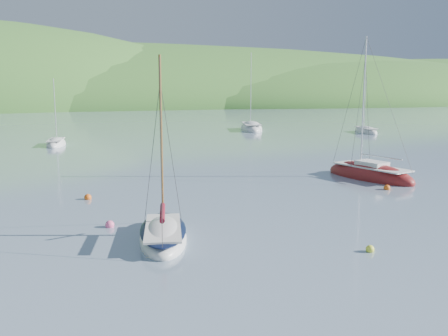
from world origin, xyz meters
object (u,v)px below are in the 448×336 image
object	(u,v)px
sloop_red	(370,175)
distant_sloop_a	(56,144)
daysailer_white	(163,236)
distant_sloop_b	(251,129)
distant_sloop_d	(366,132)

from	to	relation	value
sloop_red	distant_sloop_a	distance (m)	38.54
daysailer_white	sloop_red	bearing A→B (deg)	40.96
sloop_red	distant_sloop_b	distance (m)	41.78
distant_sloop_a	daysailer_white	bearing A→B (deg)	-74.96
daysailer_white	distant_sloop_a	size ratio (longest dim) A/B	1.08
distant_sloop_d	distant_sloop_b	bearing A→B (deg)	159.12
distant_sloop_a	distant_sloop_b	distance (m)	31.85
distant_sloop_b	distant_sloop_d	world-z (taller)	distant_sloop_b
distant_sloop_b	distant_sloop_d	bearing A→B (deg)	-17.46
distant_sloop_a	distant_sloop_d	world-z (taller)	distant_sloop_d
daysailer_white	sloop_red	world-z (taller)	sloop_red
daysailer_white	distant_sloop_a	world-z (taller)	daysailer_white
daysailer_white	sloop_red	distance (m)	21.55
daysailer_white	distant_sloop_b	distance (m)	57.48
daysailer_white	distant_sloop_a	distance (m)	41.08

